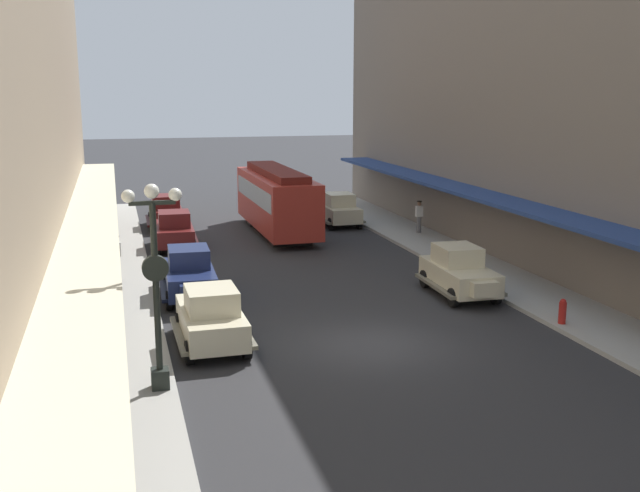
% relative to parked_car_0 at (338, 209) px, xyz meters
% --- Properties ---
extents(ground_plane, '(200.00, 200.00, 0.00)m').
position_rel_parked_car_0_xyz_m(ground_plane, '(-4.78, -19.52, -0.94)').
color(ground_plane, '#2D2D30').
extents(sidewalk_left, '(3.00, 60.00, 0.15)m').
position_rel_parked_car_0_xyz_m(sidewalk_left, '(-12.28, -19.52, -0.87)').
color(sidewalk_left, '#A8A59E').
rests_on(sidewalk_left, ground).
extents(sidewalk_right, '(3.00, 60.00, 0.15)m').
position_rel_parked_car_0_xyz_m(sidewalk_right, '(2.72, -19.52, -0.87)').
color(sidewalk_right, '#A8A59E').
rests_on(sidewalk_right, ground).
extents(parked_car_0, '(2.16, 4.27, 1.84)m').
position_rel_parked_car_0_xyz_m(parked_car_0, '(0.00, 0.00, 0.00)').
color(parked_car_0, beige).
rests_on(parked_car_0, ground).
extents(parked_car_1, '(2.26, 4.30, 1.84)m').
position_rel_parked_car_0_xyz_m(parked_car_1, '(-9.55, -12.91, 0.00)').
color(parked_car_1, '#19234C').
rests_on(parked_car_1, ground).
extents(parked_car_2, '(2.27, 4.30, 1.84)m').
position_rel_parked_car_0_xyz_m(parked_car_2, '(0.09, -15.20, 0.00)').
color(parked_car_2, beige).
rests_on(parked_car_2, ground).
extents(parked_car_3, '(2.27, 4.31, 1.84)m').
position_rel_parked_car_0_xyz_m(parked_car_3, '(-9.38, -3.98, 0.00)').
color(parked_car_3, '#591919').
rests_on(parked_car_3, ground).
extents(parked_car_4, '(2.20, 4.28, 1.84)m').
position_rel_parked_car_0_xyz_m(parked_car_4, '(-9.37, 1.81, 0.00)').
color(parked_car_4, '#591919').
rests_on(parked_car_4, ground).
extents(parked_car_5, '(2.18, 4.27, 1.84)m').
position_rel_parked_car_0_xyz_m(parked_car_5, '(-9.48, -18.42, 0.00)').
color(parked_car_5, beige).
rests_on(parked_car_5, ground).
extents(streetcar, '(2.61, 9.62, 3.46)m').
position_rel_parked_car_0_xyz_m(streetcar, '(-3.82, -1.50, 0.96)').
color(streetcar, '#A52D23').
rests_on(streetcar, ground).
extents(lamp_post_with_clock, '(1.42, 0.44, 5.16)m').
position_rel_parked_car_0_xyz_m(lamp_post_with_clock, '(-11.18, -21.64, 2.04)').
color(lamp_post_with_clock, black).
rests_on(lamp_post_with_clock, sidewalk_left).
extents(fire_hydrant, '(0.24, 0.24, 0.82)m').
position_rel_parked_car_0_xyz_m(fire_hydrant, '(1.57, -19.66, -0.38)').
color(fire_hydrant, '#B21E19').
rests_on(fire_hydrant, sidewalk_right).
extents(pedestrian_1, '(0.36, 0.28, 1.67)m').
position_rel_parked_car_0_xyz_m(pedestrian_1, '(-12.09, -9.60, 0.07)').
color(pedestrian_1, '#4C4238').
rests_on(pedestrian_1, sidewalk_left).
extents(pedestrian_2, '(0.36, 0.28, 1.67)m').
position_rel_parked_car_0_xyz_m(pedestrian_2, '(3.20, -4.00, 0.07)').
color(pedestrian_2, slate).
rests_on(pedestrian_2, sidewalk_right).
extents(pedestrian_3, '(0.36, 0.28, 1.67)m').
position_rel_parked_car_0_xyz_m(pedestrian_3, '(-13.07, -20.58, 0.07)').
color(pedestrian_3, '#2D2D33').
rests_on(pedestrian_3, sidewalk_left).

